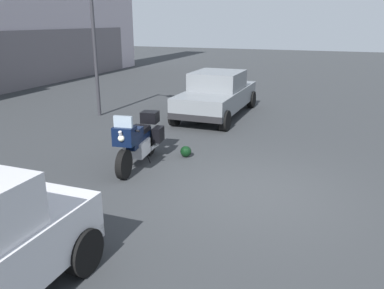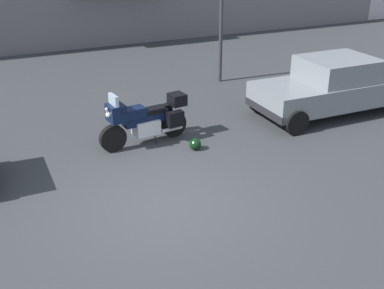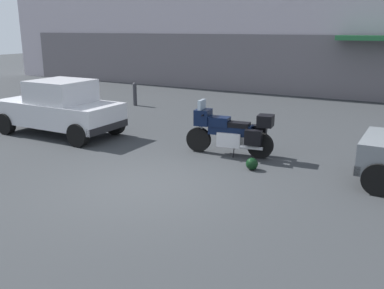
{
  "view_description": "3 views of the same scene",
  "coord_description": "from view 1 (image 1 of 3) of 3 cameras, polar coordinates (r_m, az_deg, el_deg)",
  "views": [
    {
      "loc": [
        -6.96,
        -1.44,
        3.24
      ],
      "look_at": [
        -0.08,
        1.18,
        0.89
      ],
      "focal_mm": 36.27,
      "sensor_mm": 36.0,
      "label": 1
    },
    {
      "loc": [
        -2.77,
        -7.16,
        4.77
      ],
      "look_at": [
        0.87,
        0.75,
        0.76
      ],
      "focal_mm": 44.53,
      "sensor_mm": 36.0,
      "label": 2
    },
    {
      "loc": [
        4.72,
        -6.67,
        3.12
      ],
      "look_at": [
        0.52,
        0.95,
        0.7
      ],
      "focal_mm": 39.57,
      "sensor_mm": 36.0,
      "label": 3
    }
  ],
  "objects": [
    {
      "name": "motorcycle",
      "position": [
        9.06,
        -7.95,
        0.74
      ],
      "size": [
        2.26,
        0.88,
        1.36
      ],
      "rotation": [
        0.0,
        0.0,
        3.27
      ],
      "color": "black",
      "rests_on": "ground"
    },
    {
      "name": "car_sedan_far",
      "position": [
        13.78,
        3.72,
        7.43
      ],
      "size": [
        4.59,
        1.93,
        1.56
      ],
      "rotation": [
        0.0,
        0.0,
        -0.01
      ],
      "color": "slate",
      "rests_on": "ground"
    },
    {
      "name": "ground_plane",
      "position": [
        7.81,
        8.42,
        -6.98
      ],
      "size": [
        80.0,
        80.0,
        0.0
      ],
      "primitive_type": "plane",
      "color": "#2D3033"
    },
    {
      "name": "streetlamp_curbside",
      "position": [
        13.91,
        -13.62,
        14.55
      ],
      "size": [
        0.28,
        0.94,
        4.17
      ],
      "color": "#2D2D33",
      "rests_on": "ground"
    },
    {
      "name": "helmet",
      "position": [
        9.64,
        -0.92,
        -1.03
      ],
      "size": [
        0.28,
        0.28,
        0.28
      ],
      "primitive_type": "sphere",
      "color": "black",
      "rests_on": "ground"
    }
  ]
}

